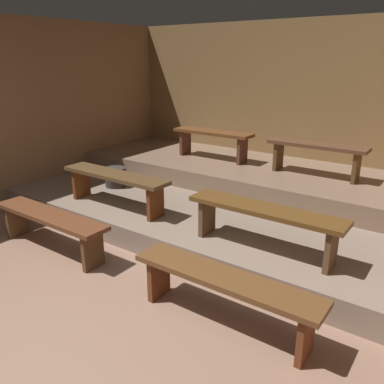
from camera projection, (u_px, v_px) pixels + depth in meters
The scene contains 12 objects.
ground at pixel (198, 239), 4.74m from camera, with size 6.41×5.59×0.08m, color #896653.
wall_back at pixel (287, 107), 6.18m from camera, with size 6.41×0.06×2.57m, color olive.
wall_left at pixel (42, 110), 5.88m from camera, with size 0.06×5.59×2.57m, color #8A6444.
platform_lower at pixel (233, 206), 5.31m from camera, with size 5.61×3.17×0.26m, color gray.
platform_middle at pixel (259, 175), 5.80m from camera, with size 5.61×1.69×0.26m, color #7D624E.
bench_floor_left at pixel (50, 221), 4.26m from camera, with size 1.57×0.31×0.43m.
bench_floor_right at pixel (224, 286), 3.06m from camera, with size 1.57×0.31×0.43m.
bench_lower_left at pixel (115, 180), 4.80m from camera, with size 1.52×0.31×0.43m.
bench_lower_right at pixel (264, 216), 3.71m from camera, with size 1.52×0.31×0.43m.
bench_middle_left at pixel (213, 137), 6.09m from camera, with size 1.29×0.31×0.43m.
bench_middle_right at pixel (316, 151), 5.20m from camera, with size 1.29×0.31×0.43m.
pail_lower at pixel (115, 177), 5.67m from camera, with size 0.30×0.30×0.27m, color #332D28.
Camera 1 is at (2.44, -1.16, 2.01)m, focal length 36.97 mm.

